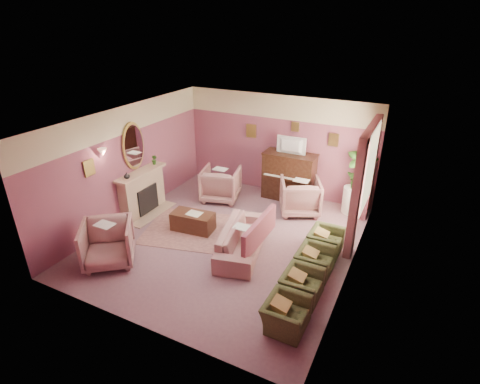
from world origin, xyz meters
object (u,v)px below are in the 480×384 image
at_px(olive_chair_d, 326,238).
at_px(floral_armchair_right, 300,195).
at_px(sofa, 242,234).
at_px(floral_armchair_left, 221,182).
at_px(floral_armchair_front, 107,241).
at_px(olive_chair_b, 302,281).
at_px(piano, 289,177).
at_px(side_table, 353,200).
at_px(olive_chair_a, 286,310).
at_px(olive_chair_c, 315,258).
at_px(coffee_table, 193,222).
at_px(television, 290,145).

bearing_deg(olive_chair_d, floral_armchair_right, 126.11).
xyz_separation_m(sofa, floral_armchair_left, (-1.67, 2.03, 0.09)).
relative_size(floral_armchair_front, olive_chair_b, 1.31).
relative_size(piano, olive_chair_b, 1.81).
xyz_separation_m(piano, side_table, (1.78, -0.04, -0.30)).
bearing_deg(olive_chair_a, olive_chair_c, 90.00).
bearing_deg(olive_chair_b, coffee_table, 160.14).
bearing_deg(floral_armchair_front, coffee_table, 66.33).
xyz_separation_m(coffee_table, olive_chair_d, (3.07, 0.53, 0.11)).
bearing_deg(floral_armchair_left, side_table, 14.00).
bearing_deg(olive_chair_b, olive_chair_d, 90.00).
relative_size(sofa, olive_chair_d, 2.65).
xyz_separation_m(piano, television, (0.00, -0.05, 0.95)).
relative_size(coffee_table, floral_armchair_right, 0.98).
xyz_separation_m(coffee_table, floral_armchair_front, (-0.83, -1.89, 0.28)).
bearing_deg(olive_chair_c, coffee_table, 174.62).
height_order(sofa, olive_chair_b, sofa).
xyz_separation_m(floral_armchair_left, floral_armchair_front, (-0.60, -3.66, 0.00)).
height_order(television, olive_chair_d, television).
bearing_deg(olive_chair_a, coffee_table, 147.86).
bearing_deg(olive_chair_a, olive_chair_b, 90.00).
distance_m(piano, olive_chair_b, 4.13).
distance_m(piano, coffee_table, 3.06).
xyz_separation_m(coffee_table, sofa, (1.45, -0.25, 0.19)).
distance_m(floral_armchair_front, olive_chair_b, 3.98).
height_order(coffee_table, floral_armchair_right, floral_armchair_right).
height_order(olive_chair_d, side_table, side_table).
bearing_deg(olive_chair_d, television, 128.00).
bearing_deg(television, sofa, -89.80).
bearing_deg(floral_armchair_left, television, 27.01).
relative_size(television, floral_armchair_front, 0.79).
bearing_deg(sofa, television, 90.20).
relative_size(floral_armchair_left, floral_armchair_front, 1.00).
bearing_deg(olive_chair_c, sofa, 178.79).
xyz_separation_m(television, olive_chair_c, (1.63, -2.91, -1.26)).
distance_m(coffee_table, floral_armchair_front, 2.08).
bearing_deg(sofa, floral_armchair_left, 129.58).
relative_size(television, coffee_table, 0.80).
bearing_deg(coffee_table, piano, 61.70).
bearing_deg(piano, olive_chair_d, -52.66).
bearing_deg(olive_chair_d, floral_armchair_front, -148.18).
xyz_separation_m(sofa, olive_chair_b, (1.62, -0.85, -0.08)).
xyz_separation_m(floral_armchair_front, olive_chair_a, (3.90, -0.04, -0.17)).
height_order(sofa, floral_armchair_left, floral_armchair_left).
bearing_deg(floral_armchair_front, television, 63.32).
height_order(sofa, olive_chair_d, sofa).
bearing_deg(olive_chair_b, olive_chair_c, 90.00).
distance_m(olive_chair_c, side_table, 2.92).
distance_m(floral_armchair_right, olive_chair_b, 3.30).
height_order(piano, coffee_table, piano).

